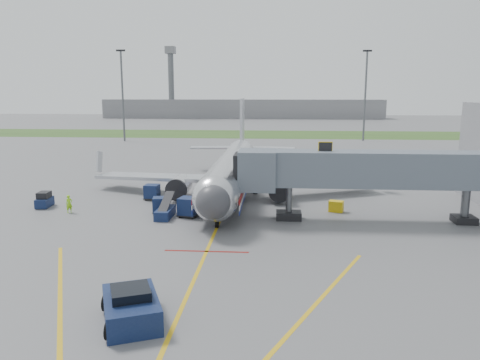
# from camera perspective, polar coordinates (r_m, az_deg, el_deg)

# --- Properties ---
(ground) EXTENTS (400.00, 400.00, 0.00)m
(ground) POSITION_cam_1_polar(r_m,az_deg,el_deg) (37.19, -3.19, -6.65)
(ground) COLOR #565659
(ground) RESTS_ON ground
(grass_strip) EXTENTS (300.00, 25.00, 0.01)m
(grass_strip) POSITION_cam_1_polar(r_m,az_deg,el_deg) (125.77, 2.21, 5.61)
(grass_strip) COLOR #2D4C1E
(grass_strip) RESTS_ON ground
(apron_markings) EXTENTS (21.52, 50.00, 0.01)m
(apron_markings) POSITION_cam_1_polar(r_m,az_deg,el_deg) (30.28, -5.06, -10.78)
(apron_markings) COLOR gold
(apron_markings) RESTS_ON ground
(airliner) EXTENTS (32.10, 35.67, 10.25)m
(airliner) POSITION_cam_1_polar(r_m,az_deg,el_deg) (51.36, -0.99, 1.23)
(airliner) COLOR silver
(airliner) RESTS_ON ground
(jet_bridge) EXTENTS (25.30, 4.00, 6.90)m
(jet_bridge) POSITION_cam_1_polar(r_m,az_deg,el_deg) (41.52, 15.58, 1.14)
(jet_bridge) COLOR slate
(jet_bridge) RESTS_ON ground
(light_mast_left) EXTENTS (2.00, 0.44, 20.40)m
(light_mast_left) POSITION_cam_1_polar(r_m,az_deg,el_deg) (110.79, -14.13, 10.20)
(light_mast_left) COLOR #595B60
(light_mast_left) RESTS_ON ground
(light_mast_right) EXTENTS (2.00, 0.44, 20.40)m
(light_mast_right) POSITION_cam_1_polar(r_m,az_deg,el_deg) (112.04, 15.03, 10.16)
(light_mast_right) COLOR #595B60
(light_mast_right) RESTS_ON ground
(distant_terminal) EXTENTS (120.00, 14.00, 8.00)m
(distant_terminal) POSITION_cam_1_polar(r_m,az_deg,el_deg) (205.84, 0.28, 8.69)
(distant_terminal) COLOR slate
(distant_terminal) RESTS_ON ground
(control_tower) EXTENTS (4.00, 4.00, 30.00)m
(control_tower) POSITION_cam_1_polar(r_m,az_deg,el_deg) (205.23, -8.41, 12.29)
(control_tower) COLOR #595B60
(control_tower) RESTS_ON ground
(pushback_tug) EXTENTS (3.92, 4.78, 1.72)m
(pushback_tug) POSITION_cam_1_polar(r_m,az_deg,el_deg) (24.23, -13.13, -14.88)
(pushback_tug) COLOR #0D183D
(pushback_tug) RESTS_ON ground
(baggage_tug) EXTENTS (1.27, 2.23, 1.51)m
(baggage_tug) POSITION_cam_1_polar(r_m,az_deg,el_deg) (49.48, -22.74, -2.30)
(baggage_tug) COLOR #0D183D
(baggage_tug) RESTS_ON ground
(baggage_cart_a) EXTENTS (1.93, 1.93, 1.75)m
(baggage_cart_a) POSITION_cam_1_polar(r_m,az_deg,el_deg) (42.36, -6.32, -3.29)
(baggage_cart_a) COLOR #0D183D
(baggage_cart_a) RESTS_ON ground
(baggage_cart_b) EXTENTS (1.58, 1.58, 1.48)m
(baggage_cart_b) POSITION_cam_1_polar(r_m,az_deg,el_deg) (44.01, -9.69, -3.03)
(baggage_cart_b) COLOR #0D183D
(baggage_cart_b) RESTS_ON ground
(baggage_cart_c) EXTENTS (1.53, 1.53, 1.57)m
(baggage_cart_c) POSITION_cam_1_polar(r_m,az_deg,el_deg) (49.69, -10.68, -1.44)
(baggage_cart_c) COLOR #0D183D
(baggage_cart_c) RESTS_ON ground
(belt_loader) EXTENTS (1.30, 3.95, 1.93)m
(belt_loader) POSITION_cam_1_polar(r_m,az_deg,el_deg) (42.56, -9.10, -3.87)
(belt_loader) COLOR #0D183D
(belt_loader) RESTS_ON ground
(ground_power_cart) EXTENTS (1.50, 1.23, 1.03)m
(ground_power_cart) POSITION_cam_1_polar(r_m,az_deg,el_deg) (44.83, 11.63, -3.17)
(ground_power_cart) COLOR #E4B90D
(ground_power_cart) RESTS_ON ground
(ramp_worker) EXTENTS (0.71, 0.71, 1.67)m
(ramp_worker) POSITION_cam_1_polar(r_m,az_deg,el_deg) (46.30, -20.10, -2.75)
(ramp_worker) COLOR #8FE01A
(ramp_worker) RESTS_ON ground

